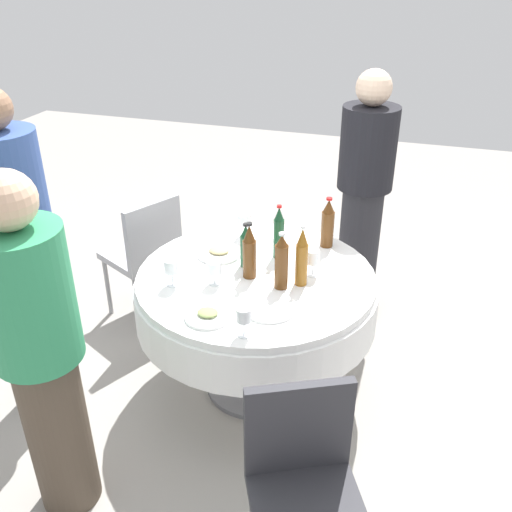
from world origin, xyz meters
TOP-DOWN VIEW (x-y plane):
  - ground_plane at (0.00, 0.00)m, footprint 10.00×10.00m
  - dining_table at (0.00, 0.00)m, footprint 1.25×1.25m
  - bottle_brown_north at (0.02, 0.03)m, footprint 0.07×0.07m
  - bottle_amber_mid at (-0.24, 0.02)m, footprint 0.06×0.06m
  - bottle_brown_rear at (-0.15, 0.08)m, footprint 0.07×0.07m
  - bottle_brown_west at (-0.28, -0.42)m, footprint 0.07×0.07m
  - bottle_dark_green_far at (0.08, -0.07)m, footprint 0.06×0.06m
  - bottle_dark_green_front at (-0.06, -0.22)m, footprint 0.06×0.06m
  - wine_glass_west at (0.19, -0.39)m, footprint 0.07×0.07m
  - wine_glass_far at (-0.28, -0.08)m, footprint 0.07×0.07m
  - wine_glass_front at (-0.11, 0.51)m, footprint 0.07×0.07m
  - wine_glass_outer at (0.17, 0.15)m, footprint 0.07×0.07m
  - wine_glass_right at (0.36, 0.22)m, footprint 0.07×0.07m
  - plate_right at (0.25, -0.14)m, footprint 0.24×0.24m
  - plate_near at (-0.15, 0.28)m, footprint 0.25×0.25m
  - plate_south at (0.09, 0.43)m, footprint 0.21×0.21m
  - knife_mid at (0.02, -0.38)m, footprint 0.16×0.11m
  - fork_rear at (-0.42, 0.07)m, footprint 0.03×0.18m
  - person_north at (0.58, 0.96)m, footprint 0.34×0.34m
  - person_mid at (1.07, 0.40)m, footprint 0.34×0.34m
  - person_rear at (-0.40, -0.95)m, footprint 0.34×0.34m
  - chair_front at (0.87, -0.44)m, footprint 0.54×0.54m
  - chair_outer at (-0.49, 0.98)m, footprint 0.54×0.54m

SIDE VIEW (x-z plane):
  - ground_plane at x=0.00m, z-range 0.00..0.00m
  - chair_front at x=0.87m, z-range 0.08..0.95m
  - chair_outer at x=-0.49m, z-range 0.08..0.95m
  - dining_table at x=0.00m, z-range 0.22..0.96m
  - knife_mid at x=0.02m, z-range 0.74..0.74m
  - fork_rear at x=-0.42m, z-range 0.74..0.74m
  - plate_near at x=-0.15m, z-range 0.74..0.76m
  - plate_right at x=0.25m, z-range 0.73..0.77m
  - plate_south at x=0.09m, z-range 0.73..0.77m
  - person_north at x=0.58m, z-range 0.04..1.61m
  - wine_glass_outer at x=0.17m, z-range 0.77..0.89m
  - wine_glass_west at x=0.19m, z-range 0.77..0.91m
  - wine_glass_far at x=-0.28m, z-range 0.77..0.91m
  - wine_glass_front at x=-0.11m, z-range 0.77..0.91m
  - wine_glass_right at x=0.36m, z-range 0.77..0.92m
  - person_rear at x=-0.40m, z-range 0.04..1.65m
  - bottle_dark_green_far at x=0.08m, z-range 0.73..0.97m
  - bottle_brown_west at x=-0.28m, z-range 0.73..1.02m
  - bottle_brown_north at x=0.02m, z-range 0.73..1.03m
  - bottle_brown_rear at x=-0.15m, z-range 0.73..1.03m
  - bottle_dark_green_front at x=-0.06m, z-range 0.73..1.03m
  - bottle_amber_mid at x=-0.24m, z-range 0.73..1.05m
  - person_mid at x=1.07m, z-range 0.04..1.74m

